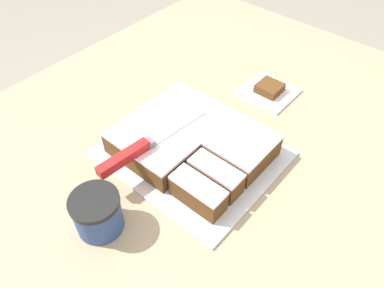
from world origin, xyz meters
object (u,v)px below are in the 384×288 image
(knife, at_px, (134,152))
(brownie, at_px, (269,88))
(cake_board, at_px, (192,153))
(coffee_cup, at_px, (98,214))
(cake, at_px, (192,142))

(knife, relative_size, brownie, 4.61)
(knife, distance_m, brownie, 0.45)
(cake_board, height_order, coffee_cup, coffee_cup)
(cake_board, xyz_separation_m, cake, (0.00, 0.00, 0.03))
(brownie, bearing_deg, knife, 171.65)
(cake_board, height_order, knife, knife)
(cake, distance_m, knife, 0.14)
(cake_board, distance_m, brownie, 0.32)
(knife, bearing_deg, coffee_cup, -156.99)
(cake, height_order, knife, knife)
(cake, xyz_separation_m, coffee_cup, (-0.27, 0.01, 0.01))
(brownie, bearing_deg, cake, 177.19)
(cake_board, xyz_separation_m, knife, (-0.13, 0.05, 0.07))
(knife, relative_size, coffee_cup, 3.05)
(brownie, bearing_deg, coffee_cup, 177.99)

